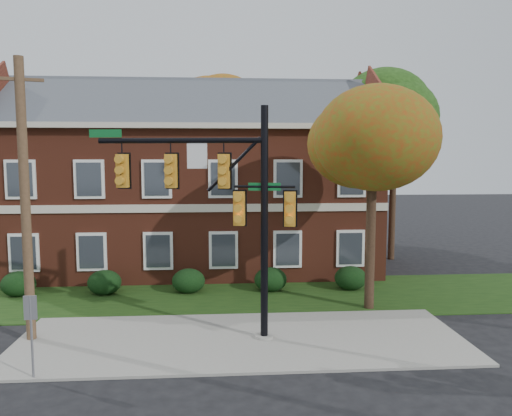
{
  "coord_description": "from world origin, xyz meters",
  "views": [
    {
      "loc": [
        -0.64,
        -14.16,
        5.77
      ],
      "look_at": [
        0.61,
        3.0,
        4.0
      ],
      "focal_mm": 35.0,
      "sensor_mm": 36.0,
      "label": 1
    }
  ],
  "objects": [
    {
      "name": "ground",
      "position": [
        0.0,
        0.0,
        0.0
      ],
      "size": [
        120.0,
        120.0,
        0.0
      ],
      "primitive_type": "plane",
      "color": "black",
      "rests_on": "ground"
    },
    {
      "name": "hedge_center",
      "position": [
        -2.0,
        6.7,
        0.53
      ],
      "size": [
        1.4,
        1.26,
        1.05
      ],
      "primitive_type": "ellipsoid",
      "color": "black",
      "rests_on": "ground"
    },
    {
      "name": "tree_right_rear",
      "position": [
        9.31,
        12.81,
        8.12
      ],
      "size": [
        6.3,
        5.95,
        10.62
      ],
      "color": "black",
      "rests_on": "ground"
    },
    {
      "name": "sidewalk",
      "position": [
        0.0,
        1.0,
        0.04
      ],
      "size": [
        14.0,
        5.0,
        0.08
      ],
      "primitive_type": "cube",
      "color": "gray",
      "rests_on": "ground"
    },
    {
      "name": "hedge_right",
      "position": [
        1.5,
        6.7,
        0.53
      ],
      "size": [
        1.4,
        1.26,
        1.05
      ],
      "primitive_type": "ellipsoid",
      "color": "black",
      "rests_on": "ground"
    },
    {
      "name": "hedge_left",
      "position": [
        -5.5,
        6.7,
        0.53
      ],
      "size": [
        1.4,
        1.26,
        1.05
      ],
      "primitive_type": "ellipsoid",
      "color": "black",
      "rests_on": "ground"
    },
    {
      "name": "traffic_signal",
      "position": [
        -0.57,
        1.25,
        4.54
      ],
      "size": [
        6.48,
        1.36,
        7.32
      ],
      "rotation": [
        0.0,
        0.0,
        -0.18
      ],
      "color": "gray",
      "rests_on": "ground"
    },
    {
      "name": "tree_near_right",
      "position": [
        5.22,
        3.87,
        6.67
      ],
      "size": [
        4.5,
        4.25,
        8.58
      ],
      "color": "black",
      "rests_on": "ground"
    },
    {
      "name": "grass_strip",
      "position": [
        0.0,
        6.0,
        0.02
      ],
      "size": [
        30.0,
        6.0,
        0.04
      ],
      "primitive_type": "cube",
      "color": "#193811",
      "rests_on": "ground"
    },
    {
      "name": "hedge_far_right",
      "position": [
        5.0,
        6.7,
        0.53
      ],
      "size": [
        1.4,
        1.26,
        1.05
      ],
      "primitive_type": "ellipsoid",
      "color": "black",
      "rests_on": "ground"
    },
    {
      "name": "sign_post",
      "position": [
        -5.5,
        -1.37,
        1.52
      ],
      "size": [
        0.33,
        0.06,
        2.24
      ],
      "rotation": [
        0.0,
        0.0,
        0.05
      ],
      "color": "slate",
      "rests_on": "ground"
    },
    {
      "name": "utility_pole",
      "position": [
        -6.58,
        1.48,
        4.44
      ],
      "size": [
        1.33,
        0.48,
        8.76
      ],
      "rotation": [
        0.0,
        0.0,
        0.29
      ],
      "color": "#493522",
      "rests_on": "ground"
    },
    {
      "name": "tree_far_rear",
      "position": [
        -0.66,
        19.79,
        8.84
      ],
      "size": [
        6.84,
        6.46,
        11.52
      ],
      "color": "black",
      "rests_on": "ground"
    },
    {
      "name": "hedge_far_left",
      "position": [
        -9.0,
        6.7,
        0.53
      ],
      "size": [
        1.4,
        1.26,
        1.05
      ],
      "primitive_type": "ellipsoid",
      "color": "black",
      "rests_on": "ground"
    },
    {
      "name": "apartment_building",
      "position": [
        -2.0,
        11.95,
        4.99
      ],
      "size": [
        18.8,
        8.8,
        9.74
      ],
      "color": "maroon",
      "rests_on": "ground"
    }
  ]
}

